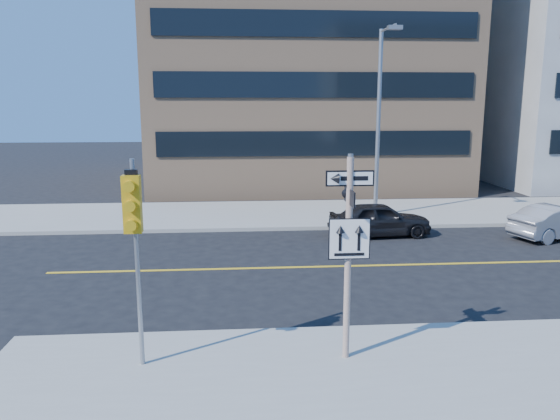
{
  "coord_description": "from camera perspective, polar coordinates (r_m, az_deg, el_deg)",
  "views": [
    {
      "loc": [
        -2.09,
        -12.5,
        5.16
      ],
      "look_at": [
        -0.82,
        4.0,
        1.86
      ],
      "focal_mm": 35.0,
      "sensor_mm": 36.0,
      "label": 1
    }
  ],
  "objects": [
    {
      "name": "ground",
      "position": [
        13.68,
        4.79,
        -10.93
      ],
      "size": [
        120.0,
        120.0,
        0.0
      ],
      "primitive_type": "plane",
      "color": "black",
      "rests_on": "ground"
    },
    {
      "name": "sign_pole",
      "position": [
        10.56,
        7.17,
        -3.78
      ],
      "size": [
        0.92,
        0.92,
        4.06
      ],
      "color": "silver",
      "rests_on": "near_sidewalk"
    },
    {
      "name": "building_brick",
      "position": [
        37.92,
        1.89,
        17.08
      ],
      "size": [
        18.0,
        18.0,
        18.0
      ],
      "primitive_type": "cube",
      "color": "tan",
      "rests_on": "ground"
    },
    {
      "name": "parked_car_b",
      "position": [
        23.42,
        27.09,
        -1.1
      ],
      "size": [
        2.49,
        4.14,
        1.29
      ],
      "primitive_type": "imported",
      "rotation": [
        0.0,
        0.0,
        1.88
      ],
      "color": "gray",
      "rests_on": "ground"
    },
    {
      "name": "streetlight_a",
      "position": [
        24.04,
        10.42,
        10.12
      ],
      "size": [
        0.55,
        2.25,
        8.0
      ],
      "color": "gray",
      "rests_on": "far_sidewalk"
    },
    {
      "name": "parked_car_a",
      "position": [
        21.55,
        10.37,
        -0.95
      ],
      "size": [
        1.91,
        4.04,
        1.34
      ],
      "primitive_type": "imported",
      "rotation": [
        0.0,
        0.0,
        1.66
      ],
      "color": "black",
      "rests_on": "ground"
    },
    {
      "name": "traffic_signal",
      "position": [
        10.25,
        -15.06,
        -1.14
      ],
      "size": [
        0.32,
        0.45,
        4.0
      ],
      "color": "gray",
      "rests_on": "near_sidewalk"
    }
  ]
}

